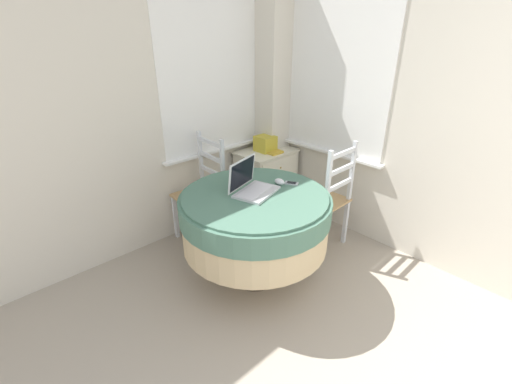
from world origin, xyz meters
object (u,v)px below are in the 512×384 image
Objects in this scene: computer_mouse at (280,182)px; cell_phone at (291,183)px; dining_chair_near_back_window at (202,193)px; laptop at (251,185)px; corner_cabinet at (266,181)px; storage_box at (265,144)px; round_dining_table at (255,216)px; book_on_cabinet at (271,151)px; dining_chair_near_right_window at (326,200)px.

cell_phone is (0.08, -0.06, -0.02)m from computer_mouse.
cell_phone is 0.95m from dining_chair_near_back_window.
laptop reaches higher than corner_cabinet.
computer_mouse is 0.48× the size of storage_box.
dining_chair_near_back_window is at bearing 85.69° from round_dining_table.
dining_chair_near_back_window is (0.06, 0.80, -0.11)m from round_dining_table.
dining_chair_near_back_window is 4.50× the size of book_on_cabinet.
corner_cabinet is (0.90, 0.75, -0.47)m from laptop.
dining_chair_near_back_window reaches higher than book_on_cabinet.
dining_chair_near_right_window is (0.53, -0.09, -0.31)m from computer_mouse.
dining_chair_near_right_window is 1.45× the size of corner_cabinet.
laptop reaches higher than cell_phone.
book_on_cabinet is at bearing 38.87° from round_dining_table.
book_on_cabinet is (0.85, -0.06, 0.24)m from dining_chair_near_back_window.
dining_chair_near_right_window is at bearing -97.13° from corner_cabinet.
storage_box reaches higher than round_dining_table.
computer_mouse is 0.09× the size of dining_chair_near_back_window.
cell_phone is at bearing 176.16° from dining_chair_near_right_window.
storage_box is at bearing 101.49° from book_on_cabinet.
storage_box is (0.89, 0.76, -0.04)m from laptop.
computer_mouse is 1.12m from corner_cabinet.
round_dining_table is 1.12× the size of dining_chair_near_right_window.
cell_phone is 1.03m from storage_box.
laptop is 0.56× the size of corner_cabinet.
round_dining_table is 5.05× the size of book_on_cabinet.
dining_chair_near_right_window reaches higher than corner_cabinet.
dining_chair_near_right_window reaches higher than cell_phone.
computer_mouse is 0.09× the size of dining_chair_near_right_window.
dining_chair_near_right_window is 0.86m from book_on_cabinet.
dining_chair_near_back_window is 1.15m from dining_chair_near_right_window.
dining_chair_near_back_window is (-0.28, 0.85, -0.29)m from cell_phone.
storage_box is at bearing 57.26° from cell_phone.
computer_mouse is at bearing -128.80° from corner_cabinet.
laptop is at bearing -139.52° from storage_box.
laptop is at bearing 170.12° from dining_chair_near_right_window.
corner_cabinet is 3.75× the size of storage_box.
cell_phone is at bearing -125.78° from book_on_cabinet.
laptop reaches higher than book_on_cabinet.
storage_box is at bearing 0.81° from dining_chair_near_back_window.
round_dining_table is 12.59× the size of computer_mouse.
dining_chair_near_back_window is (-0.21, 0.79, -0.31)m from computer_mouse.
book_on_cabinet is at bearing 48.59° from computer_mouse.
storage_box reaches higher than computer_mouse.
laptop is (0.01, 0.05, 0.24)m from round_dining_table.
corner_cabinet is at bearing 56.55° from cell_phone.
cell_phone is at bearing -122.74° from storage_box.
dining_chair_near_right_window is at bearing -6.06° from round_dining_table.
computer_mouse is 0.98m from book_on_cabinet.
dining_chair_near_right_window is 4.50× the size of book_on_cabinet.
corner_cabinet is (0.57, 0.86, -0.42)m from cell_phone.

